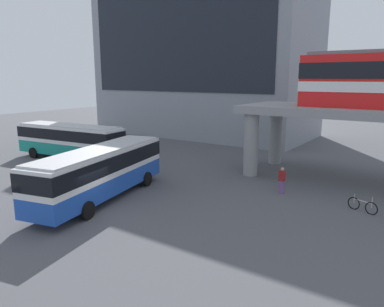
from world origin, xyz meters
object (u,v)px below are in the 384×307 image
object	(u,v)px
bus_main	(101,168)
pedestrian_waiting_near_stop	(282,181)
bicycle_silver	(362,206)
pedestrian_walking_across	(145,160)
bus_secondary	(70,138)
station_building	(204,52)

from	to	relation	value
bus_main	pedestrian_waiting_near_stop	size ratio (longest dim) A/B	6.51
bus_main	bicycle_silver	bearing A→B (deg)	26.52
pedestrian_waiting_near_stop	pedestrian_walking_across	xyz separation A→B (m)	(-11.75, -0.20, -0.04)
bus_secondary	pedestrian_walking_across	world-z (taller)	bus_secondary
bicycle_silver	pedestrian_walking_across	size ratio (longest dim) A/B	1.02
pedestrian_walking_across	pedestrian_waiting_near_stop	bearing A→B (deg)	0.97
bus_main	pedestrian_waiting_near_stop	xyz separation A→B (m)	(8.78, 7.50, -1.17)
bicycle_silver	pedestrian_waiting_near_stop	distance (m)	5.07
bus_main	bus_secondary	distance (m)	12.68
pedestrian_walking_across	station_building	bearing A→B (deg)	109.29
station_building	pedestrian_waiting_near_stop	world-z (taller)	station_building
pedestrian_walking_across	bus_secondary	bearing A→B (deg)	-171.64
bus_main	pedestrian_walking_across	world-z (taller)	bus_main
station_building	pedestrian_walking_across	world-z (taller)	station_building
bicycle_silver	bus_secondary	bearing A→B (deg)	-178.22
bus_main	bicycle_silver	xyz separation A→B (m)	(13.78, 6.88, -1.63)
station_building	pedestrian_waiting_near_stop	size ratio (longest dim) A/B	16.10
bus_main	pedestrian_waiting_near_stop	bearing A→B (deg)	40.52
bus_secondary	pedestrian_walking_across	distance (m)	8.32
station_building	bicycle_silver	size ratio (longest dim) A/B	16.45
bicycle_silver	pedestrian_walking_across	distance (m)	16.77
station_building	pedestrian_walking_across	xyz separation A→B (m)	(6.89, -19.69, -9.98)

